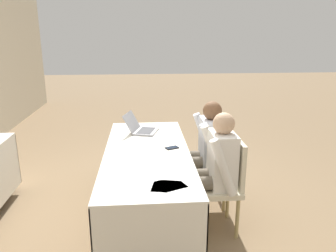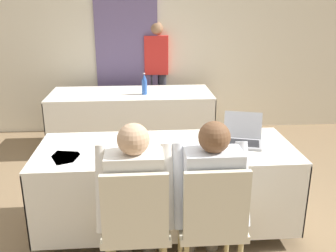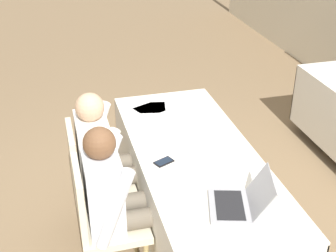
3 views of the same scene
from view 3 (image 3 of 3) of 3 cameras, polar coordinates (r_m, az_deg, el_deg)
ground_plane at (r=3.75m, az=3.16°, el=-13.00°), size 24.00×24.00×0.00m
conference_table_near at (r=3.40m, az=3.42°, el=-5.81°), size 2.08×0.83×0.74m
laptop at (r=2.81m, az=8.61°, el=-9.14°), size 0.41×0.43×0.22m
cell_phone at (r=3.19m, az=-0.52°, el=-4.39°), size 0.12×0.15×0.01m
paper_beside_laptop at (r=3.93m, az=-2.49°, el=2.25°), size 0.26×0.33×0.00m
paper_centre_table at (r=3.92m, az=-1.76°, el=2.22°), size 0.31×0.36×0.00m
chair_near_left at (r=3.51m, az=-9.21°, el=-6.07°), size 0.44×0.44×0.92m
chair_near_right at (r=3.12m, az=-8.11°, el=-11.12°), size 0.44×0.44×0.92m
person_checkered_shirt at (r=3.43m, az=-7.70°, el=-3.65°), size 0.50×0.52×1.18m
person_white_shirt at (r=3.03m, az=-6.35°, el=-8.52°), size 0.50×0.52×1.18m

